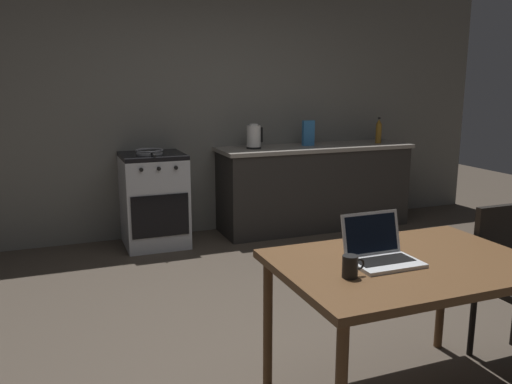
{
  "coord_description": "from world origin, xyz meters",
  "views": [
    {
      "loc": [
        -1.46,
        -2.82,
        1.61
      ],
      "look_at": [
        -0.06,
        0.77,
        0.79
      ],
      "focal_mm": 36.86,
      "sensor_mm": 36.0,
      "label": 1
    }
  ],
  "objects_px": {
    "bottle": "(379,131)",
    "laptop": "(381,253)",
    "dining_table": "(405,275)",
    "chair": "(512,273)",
    "stove_oven": "(154,200)",
    "frying_pan": "(150,152)",
    "coffee_mug": "(351,266)",
    "cereal_box": "(308,133)",
    "electric_kettle": "(254,137)"
  },
  "relations": [
    {
      "from": "electric_kettle",
      "to": "frying_pan",
      "type": "height_order",
      "value": "electric_kettle"
    },
    {
      "from": "laptop",
      "to": "cereal_box",
      "type": "relative_size",
      "value": 1.17
    },
    {
      "from": "chair",
      "to": "dining_table",
      "type": "bearing_deg",
      "value": -162.1
    },
    {
      "from": "stove_oven",
      "to": "electric_kettle",
      "type": "relative_size",
      "value": 3.58
    },
    {
      "from": "bottle",
      "to": "coffee_mug",
      "type": "xyz_separation_m",
      "value": [
        -2.26,
        -3.13,
        -0.25
      ]
    },
    {
      "from": "stove_oven",
      "to": "dining_table",
      "type": "height_order",
      "value": "stove_oven"
    },
    {
      "from": "laptop",
      "to": "electric_kettle",
      "type": "distance_m",
      "value": 3.11
    },
    {
      "from": "stove_oven",
      "to": "frying_pan",
      "type": "height_order",
      "value": "frying_pan"
    },
    {
      "from": "coffee_mug",
      "to": "electric_kettle",
      "type": "bearing_deg",
      "value": 76.39
    },
    {
      "from": "dining_table",
      "to": "chair",
      "type": "height_order",
      "value": "chair"
    },
    {
      "from": "dining_table",
      "to": "stove_oven",
      "type": "bearing_deg",
      "value": 102.09
    },
    {
      "from": "frying_pan",
      "to": "coffee_mug",
      "type": "relative_size",
      "value": 4.02
    },
    {
      "from": "dining_table",
      "to": "laptop",
      "type": "xyz_separation_m",
      "value": [
        -0.13,
        0.03,
        0.12
      ]
    },
    {
      "from": "bottle",
      "to": "frying_pan",
      "type": "bearing_deg",
      "value": 179.51
    },
    {
      "from": "electric_kettle",
      "to": "frying_pan",
      "type": "relative_size",
      "value": 0.58
    },
    {
      "from": "laptop",
      "to": "frying_pan",
      "type": "bearing_deg",
      "value": 86.42
    },
    {
      "from": "frying_pan",
      "to": "electric_kettle",
      "type": "bearing_deg",
      "value": 1.47
    },
    {
      "from": "dining_table",
      "to": "bottle",
      "type": "distance_m",
      "value": 3.6
    },
    {
      "from": "dining_table",
      "to": "chair",
      "type": "relative_size",
      "value": 1.39
    },
    {
      "from": "laptop",
      "to": "frying_pan",
      "type": "relative_size",
      "value": 0.73
    },
    {
      "from": "frying_pan",
      "to": "coffee_mug",
      "type": "distance_m",
      "value": 3.17
    },
    {
      "from": "laptop",
      "to": "coffee_mug",
      "type": "height_order",
      "value": "laptop"
    },
    {
      "from": "chair",
      "to": "coffee_mug",
      "type": "distance_m",
      "value": 1.27
    },
    {
      "from": "electric_kettle",
      "to": "bottle",
      "type": "height_order",
      "value": "bottle"
    },
    {
      "from": "chair",
      "to": "frying_pan",
      "type": "xyz_separation_m",
      "value": [
        -1.54,
        2.93,
        0.42
      ]
    },
    {
      "from": "chair",
      "to": "bottle",
      "type": "distance_m",
      "value": 3.13
    },
    {
      "from": "dining_table",
      "to": "frying_pan",
      "type": "relative_size",
      "value": 2.86
    },
    {
      "from": "chair",
      "to": "laptop",
      "type": "bearing_deg",
      "value": -165.09
    },
    {
      "from": "frying_pan",
      "to": "cereal_box",
      "type": "relative_size",
      "value": 1.61
    },
    {
      "from": "electric_kettle",
      "to": "frying_pan",
      "type": "xyz_separation_m",
      "value": [
        -1.09,
        -0.03,
        -0.1
      ]
    },
    {
      "from": "stove_oven",
      "to": "electric_kettle",
      "type": "distance_m",
      "value": 1.21
    },
    {
      "from": "chair",
      "to": "electric_kettle",
      "type": "distance_m",
      "value": 3.03
    },
    {
      "from": "frying_pan",
      "to": "coffee_mug",
      "type": "bearing_deg",
      "value": -84.21
    },
    {
      "from": "dining_table",
      "to": "frying_pan",
      "type": "height_order",
      "value": "frying_pan"
    },
    {
      "from": "bottle",
      "to": "laptop",
      "type": "bearing_deg",
      "value": -123.9
    },
    {
      "from": "bottle",
      "to": "frying_pan",
      "type": "relative_size",
      "value": 0.66
    },
    {
      "from": "dining_table",
      "to": "bottle",
      "type": "height_order",
      "value": "bottle"
    },
    {
      "from": "laptop",
      "to": "electric_kettle",
      "type": "height_order",
      "value": "electric_kettle"
    },
    {
      "from": "electric_kettle",
      "to": "coffee_mug",
      "type": "height_order",
      "value": "electric_kettle"
    },
    {
      "from": "laptop",
      "to": "bottle",
      "type": "xyz_separation_m",
      "value": [
        2.02,
        3.0,
        0.26
      ]
    },
    {
      "from": "stove_oven",
      "to": "frying_pan",
      "type": "relative_size",
      "value": 2.08
    },
    {
      "from": "coffee_mug",
      "to": "laptop",
      "type": "bearing_deg",
      "value": 26.65
    },
    {
      "from": "chair",
      "to": "cereal_box",
      "type": "bearing_deg",
      "value": 95.55
    },
    {
      "from": "stove_oven",
      "to": "coffee_mug",
      "type": "bearing_deg",
      "value": -84.76
    },
    {
      "from": "dining_table",
      "to": "laptop",
      "type": "bearing_deg",
      "value": 165.48
    },
    {
      "from": "laptop",
      "to": "coffee_mug",
      "type": "distance_m",
      "value": 0.27
    },
    {
      "from": "electric_kettle",
      "to": "stove_oven",
      "type": "bearing_deg",
      "value": -179.87
    },
    {
      "from": "coffee_mug",
      "to": "cereal_box",
      "type": "relative_size",
      "value": 0.4
    },
    {
      "from": "stove_oven",
      "to": "dining_table",
      "type": "relative_size",
      "value": 0.73
    },
    {
      "from": "electric_kettle",
      "to": "cereal_box",
      "type": "relative_size",
      "value": 0.94
    }
  ]
}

